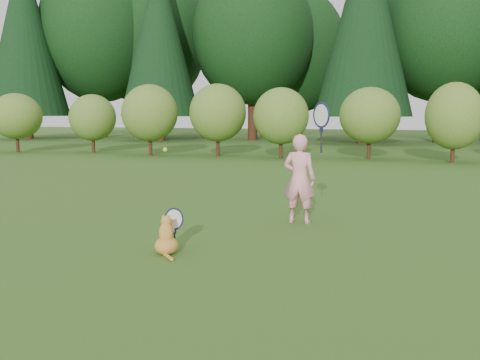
% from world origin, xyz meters
% --- Properties ---
extents(ground, '(100.00, 100.00, 0.00)m').
position_xyz_m(ground, '(0.00, 0.00, 0.00)').
color(ground, '#295217').
rests_on(ground, ground).
extents(shrub_row, '(28.00, 3.00, 2.80)m').
position_xyz_m(shrub_row, '(0.00, 13.00, 1.40)').
color(shrub_row, '#416C21').
rests_on(shrub_row, ground).
extents(woodland_backdrop, '(48.00, 10.00, 15.00)m').
position_xyz_m(woodland_backdrop, '(0.00, 23.00, 7.50)').
color(woodland_backdrop, black).
rests_on(woodland_backdrop, ground).
extents(child, '(0.75, 0.47, 2.06)m').
position_xyz_m(child, '(1.01, 1.32, 0.72)').
color(child, pink).
rests_on(child, ground).
extents(cat, '(0.44, 0.69, 0.66)m').
position_xyz_m(cat, '(-0.20, -0.95, 0.25)').
color(cat, '#B87723').
rests_on(cat, ground).
extents(tennis_ball, '(0.08, 0.08, 0.08)m').
position_xyz_m(tennis_ball, '(-1.54, 1.96, 1.04)').
color(tennis_ball, '#C3DE1A').
rests_on(tennis_ball, ground).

